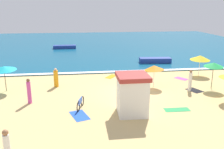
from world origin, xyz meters
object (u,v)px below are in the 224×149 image
object	(u,v)px
beach_umbrella_3	(214,65)
lifeguard_cabana	(132,94)
beach_umbrella_4	(4,68)
beachgoer_3	(29,91)
beachgoer_6	(190,81)
small_boat_1	(155,60)
beachgoer_4	(7,146)
small_boat_0	(65,47)
parked_bicycle	(80,103)
beach_umbrella_5	(154,68)
beach_umbrella_1	(200,58)
beachgoer_1	(56,78)

from	to	relation	value
beach_umbrella_3	lifeguard_cabana	bearing A→B (deg)	-151.69
beach_umbrella_4	beachgoer_3	world-z (taller)	beach_umbrella_4
beach_umbrella_4	beachgoer_3	bearing A→B (deg)	-50.77
beach_umbrella_3	beachgoer_6	world-z (taller)	beach_umbrella_3
small_boat_1	lifeguard_cabana	bearing A→B (deg)	-112.49
beachgoer_4	small_boat_0	xyz separation A→B (m)	(0.78, 31.91, -0.44)
beach_umbrella_4	parked_bicycle	distance (m)	7.90
beachgoer_4	small_boat_1	world-z (taller)	beachgoer_4
beach_umbrella_5	beachgoer_4	xyz separation A→B (m)	(-9.85, -9.98, -0.93)
beach_umbrella_1	beach_umbrella_5	xyz separation A→B (m)	(-5.86, -3.21, -0.10)
lifeguard_cabana	beachgoer_3	size ratio (longest dim) A/B	1.44
beachgoer_3	beachgoer_6	size ratio (longest dim) A/B	1.03
beach_umbrella_5	small_boat_1	size ratio (longest dim) A/B	0.57
beach_umbrella_1	beachgoer_3	size ratio (longest dim) A/B	1.31
beach_umbrella_3	beachgoer_3	distance (m)	15.30
beachgoer_6	small_boat_1	xyz separation A→B (m)	(0.22, 10.69, -0.48)
beach_umbrella_3	parked_bicycle	world-z (taller)	beach_umbrella_3
lifeguard_cabana	beachgoer_1	xyz separation A→B (m)	(-5.54, 6.53, -0.58)
lifeguard_cabana	beach_umbrella_3	distance (m)	9.16
lifeguard_cabana	beachgoer_3	world-z (taller)	lifeguard_cabana
beach_umbrella_1	small_boat_1	size ratio (longest dim) A/B	0.62
beachgoer_4	beachgoer_6	distance (m)	15.14
beachgoer_3	beachgoer_4	size ratio (longest dim) A/B	1.16
lifeguard_cabana	beach_umbrella_3	size ratio (longest dim) A/B	1.15
beach_umbrella_5	parked_bicycle	bearing A→B (deg)	-147.63
beach_umbrella_4	parked_bicycle	size ratio (longest dim) A/B	1.26
beach_umbrella_3	beachgoer_3	xyz separation A→B (m)	(-15.17, -1.55, -1.20)
small_boat_1	beachgoer_6	bearing A→B (deg)	-91.20
beachgoer_3	beach_umbrella_1	bearing A→B (deg)	20.05
beachgoer_1	beachgoer_6	xyz separation A→B (m)	(11.37, -2.60, 0.09)
lifeguard_cabana	small_boat_1	bearing A→B (deg)	67.51
beach_umbrella_5	parked_bicycle	size ratio (longest dim) A/B	1.28
small_boat_0	small_boat_1	size ratio (longest dim) A/B	0.95
beach_umbrella_3	beach_umbrella_5	size ratio (longest dim) A/B	1.04
beach_umbrella_5	small_boat_1	world-z (taller)	beach_umbrella_5
beach_umbrella_1	parked_bicycle	bearing A→B (deg)	-149.34
beach_umbrella_4	parked_bicycle	xyz separation A→B (m)	(6.25, -4.55, -1.61)
beachgoer_6	beachgoer_3	bearing A→B (deg)	-174.94
beachgoer_6	small_boat_1	bearing A→B (deg)	88.80
beachgoer_3	beachgoer_6	bearing A→B (deg)	5.06
lifeguard_cabana	beachgoer_6	size ratio (longest dim) A/B	1.47
beach_umbrella_1	beachgoer_4	xyz separation A→B (m)	(-15.71, -13.19, -1.03)
beach_umbrella_1	beachgoer_1	xyz separation A→B (m)	(-14.52, -2.13, -1.05)
beach_umbrella_5	beachgoer_1	distance (m)	8.78
beach_umbrella_3	parked_bicycle	xyz separation A→B (m)	(-11.44, -3.02, -1.74)
beachgoer_3	parked_bicycle	bearing A→B (deg)	-21.45
beachgoer_4	beach_umbrella_1	bearing A→B (deg)	40.01
beach_umbrella_4	beach_umbrella_5	size ratio (longest dim) A/B	0.98
beach_umbrella_4	beachgoer_4	bearing A→B (deg)	-74.28
beachgoer_6	beach_umbrella_3	bearing A→B (deg)	10.40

